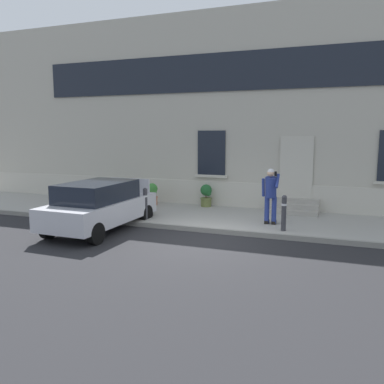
{
  "coord_description": "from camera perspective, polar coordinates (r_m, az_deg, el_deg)",
  "views": [
    {
      "loc": [
        3.49,
        -10.06,
        2.94
      ],
      "look_at": [
        -0.84,
        1.6,
        1.1
      ],
      "focal_mm": 37.11,
      "sensor_mm": 36.0,
      "label": 1
    }
  ],
  "objects": [
    {
      "name": "planter_charcoal",
      "position": [
        16.75,
        -12.06,
        0.21
      ],
      "size": [
        0.44,
        0.44,
        0.86
      ],
      "color": "#2D2D30",
      "rests_on": "sidewalk"
    },
    {
      "name": "entrance_stoop",
      "position": [
        14.59,
        14.41,
        -2.13
      ],
      "size": [
        1.72,
        0.96,
        0.48
      ],
      "color": "#9E998E",
      "rests_on": "sidewalk"
    },
    {
      "name": "building_facade",
      "position": [
        15.76,
        7.71,
        11.2
      ],
      "size": [
        24.0,
        1.52,
        7.5
      ],
      "color": "#B2AD9E",
      "rests_on": "ground"
    },
    {
      "name": "planter_olive",
      "position": [
        15.23,
        2.06,
        -0.41
      ],
      "size": [
        0.44,
        0.44,
        0.86
      ],
      "color": "#606B38",
      "rests_on": "sidewalk"
    },
    {
      "name": "sidewalk",
      "position": [
        13.63,
        5.08,
        -3.75
      ],
      "size": [
        24.0,
        3.6,
        0.15
      ],
      "primitive_type": "cube",
      "color": "#99968E",
      "rests_on": "ground"
    },
    {
      "name": "bollard_near_person",
      "position": [
        11.71,
        13.06,
        -2.77
      ],
      "size": [
        0.15,
        0.15,
        1.04
      ],
      "color": "#333338",
      "rests_on": "sidewalk"
    },
    {
      "name": "curb_edge",
      "position": [
        11.89,
        2.7,
        -5.54
      ],
      "size": [
        24.0,
        0.12,
        0.15
      ],
      "primitive_type": "cube",
      "color": "gray",
      "rests_on": "ground"
    },
    {
      "name": "ground_plane",
      "position": [
        11.05,
        1.2,
        -7.02
      ],
      "size": [
        80.0,
        80.0,
        0.0
      ],
      "primitive_type": "plane",
      "color": "#232326"
    },
    {
      "name": "hatchback_car_silver",
      "position": [
        12.37,
        -13.05,
        -1.82
      ],
      "size": [
        1.88,
        4.11,
        1.5
      ],
      "color": "#B7B7BF",
      "rests_on": "ground"
    },
    {
      "name": "planter_terracotta",
      "position": [
        15.64,
        -5.74,
        -0.21
      ],
      "size": [
        0.44,
        0.44,
        0.86
      ],
      "color": "#B25B38",
      "rests_on": "sidewalk"
    },
    {
      "name": "person_on_phone",
      "position": [
        12.37,
        11.24,
        -0.08
      ],
      "size": [
        0.51,
        0.51,
        1.74
      ],
      "rotation": [
        0.0,
        0.0,
        0.07
      ],
      "color": "navy",
      "rests_on": "sidewalk"
    },
    {
      "name": "bollard_far_left",
      "position": [
        13.02,
        -6.73,
        -1.49
      ],
      "size": [
        0.15,
        0.15,
        1.04
      ],
      "color": "#333338",
      "rests_on": "sidewalk"
    }
  ]
}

